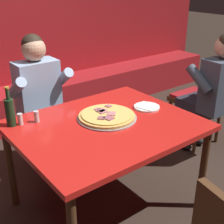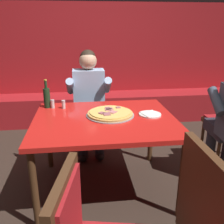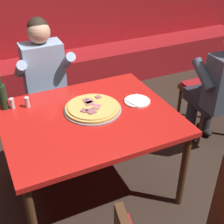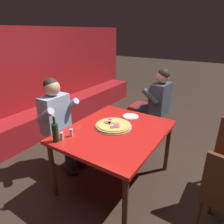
{
  "view_description": "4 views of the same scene",
  "coord_description": "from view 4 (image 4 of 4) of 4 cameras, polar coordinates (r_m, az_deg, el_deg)",
  "views": [
    {
      "loc": [
        -1.21,
        -1.64,
        1.74
      ],
      "look_at": [
        0.21,
        0.2,
        0.71
      ],
      "focal_mm": 50.0,
      "sensor_mm": 36.0,
      "label": 1
    },
    {
      "loc": [
        -0.2,
        -2.12,
        1.55
      ],
      "look_at": [
        0.07,
        0.06,
        0.78
      ],
      "focal_mm": 40.0,
      "sensor_mm": 36.0,
      "label": 2
    },
    {
      "loc": [
        -0.68,
        -1.86,
        2.03
      ],
      "look_at": [
        0.2,
        0.01,
        0.72
      ],
      "focal_mm": 50.0,
      "sensor_mm": 36.0,
      "label": 3
    },
    {
      "loc": [
        -1.77,
        -1.1,
        1.82
      ],
      "look_at": [
        0.2,
        0.18,
        0.86
      ],
      "focal_mm": 32.0,
      "sensor_mm": 36.0,
      "label": 4
    }
  ],
  "objects": [
    {
      "name": "ground_plane",
      "position": [
        2.77,
        0.85,
        -18.98
      ],
      "size": [
        24.0,
        24.0,
        0.0
      ],
      "primitive_type": "plane",
      "color": "#33261E"
    },
    {
      "name": "shaker_black_pepper",
      "position": [
        2.19,
        -14.14,
        -6.78
      ],
      "size": [
        0.04,
        0.04,
        0.09
      ],
      "color": "silver",
      "rests_on": "main_dining_table"
    },
    {
      "name": "booth_bench",
      "position": [
        3.8,
        -23.74,
        -4.61
      ],
      "size": [
        6.46,
        0.48,
        0.46
      ],
      "primitive_type": "cube",
      "color": "#A3191E",
      "rests_on": "ground_plane"
    },
    {
      "name": "pizza",
      "position": [
        2.41,
        0.36,
        -3.84
      ],
      "size": [
        0.45,
        0.45,
        0.05
      ],
      "color": "#9E9EA3",
      "rests_on": "main_dining_table"
    },
    {
      "name": "plate_white_paper",
      "position": [
        2.69,
        5.35,
        -1.27
      ],
      "size": [
        0.21,
        0.21,
        0.02
      ],
      "color": "white",
      "rests_on": "main_dining_table"
    },
    {
      "name": "main_dining_table",
      "position": [
        2.38,
        0.94,
        -6.69
      ],
      "size": [
        1.29,
        1.06,
        0.74
      ],
      "color": "#4C2D19",
      "rests_on": "ground_plane"
    },
    {
      "name": "beer_bottle",
      "position": [
        2.15,
        -15.89,
        -5.49
      ],
      "size": [
        0.07,
        0.07,
        0.29
      ],
      "color": "#19381E",
      "rests_on": "main_dining_table"
    },
    {
      "name": "diner_seated_blue_shirt",
      "position": [
        2.76,
        -14.67,
        -2.41
      ],
      "size": [
        0.53,
        0.53,
        1.27
      ],
      "color": "black",
      "rests_on": "ground_plane"
    },
    {
      "name": "shaker_oregano",
      "position": [
        2.24,
        -11.54,
        -5.9
      ],
      "size": [
        0.04,
        0.04,
        0.09
      ],
      "color": "silver",
      "rests_on": "main_dining_table"
    },
    {
      "name": "booth_wall_panel",
      "position": [
        3.82,
        -28.14,
        6.41
      ],
      "size": [
        6.8,
        0.16,
        1.9
      ],
      "primitive_type": "cube",
      "color": "#A3191E",
      "rests_on": "ground_plane"
    },
    {
      "name": "dining_chair_near_right",
      "position": [
        3.66,
        10.02,
        1.97
      ],
      "size": [
        0.45,
        0.45,
        0.96
      ],
      "color": "#4C2D19",
      "rests_on": "ground_plane"
    },
    {
      "name": "diner_standing_companion",
      "position": [
        3.45,
        12.27,
        2.81
      ],
      "size": [
        0.55,
        0.55,
        1.27
      ],
      "color": "black",
      "rests_on": "ground_plane"
    }
  ]
}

